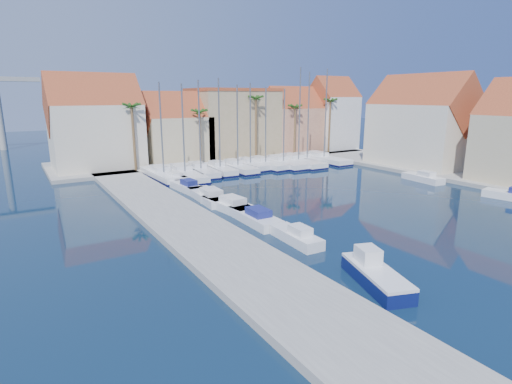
% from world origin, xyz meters
% --- Properties ---
extents(ground, '(260.00, 260.00, 0.00)m').
position_xyz_m(ground, '(0.00, 0.00, 0.00)').
color(ground, '#081A32').
rests_on(ground, ground).
extents(quay_west, '(6.00, 77.00, 0.50)m').
position_xyz_m(quay_west, '(-9.00, 13.50, 0.25)').
color(quay_west, gray).
rests_on(quay_west, ground).
extents(shore_north, '(54.00, 16.00, 0.50)m').
position_xyz_m(shore_north, '(10.00, 48.00, 0.25)').
color(shore_north, gray).
rests_on(shore_north, ground).
extents(shore_east, '(12.00, 60.00, 0.50)m').
position_xyz_m(shore_east, '(32.00, 15.00, 0.25)').
color(shore_east, gray).
rests_on(shore_east, ground).
extents(fishing_boat, '(3.49, 5.77, 1.92)m').
position_xyz_m(fishing_boat, '(-3.52, 0.25, 0.64)').
color(fishing_boat, '#0D1650').
rests_on(fishing_boat, ground).
extents(motorboat_west_0, '(1.84, 5.11, 1.40)m').
position_xyz_m(motorboat_west_0, '(-3.26, 8.10, 0.51)').
color(motorboat_west_0, white).
rests_on(motorboat_west_0, ground).
extents(motorboat_west_1, '(2.19, 6.45, 1.40)m').
position_xyz_m(motorboat_west_1, '(-3.38, 13.87, 0.51)').
color(motorboat_west_1, white).
rests_on(motorboat_west_1, ground).
extents(motorboat_west_2, '(2.96, 7.26, 1.40)m').
position_xyz_m(motorboat_west_2, '(-3.40, 18.64, 0.51)').
color(motorboat_west_2, white).
rests_on(motorboat_west_2, ground).
extents(motorboat_west_3, '(2.80, 7.48, 1.40)m').
position_xyz_m(motorboat_west_3, '(-3.60, 22.79, 0.51)').
color(motorboat_west_3, white).
rests_on(motorboat_west_3, ground).
extents(motorboat_west_4, '(2.23, 5.83, 1.40)m').
position_xyz_m(motorboat_west_4, '(-3.88, 28.20, 0.51)').
color(motorboat_west_4, white).
rests_on(motorboat_west_4, ground).
extents(motorboat_west_5, '(2.29, 6.22, 1.40)m').
position_xyz_m(motorboat_west_5, '(-3.51, 33.66, 0.51)').
color(motorboat_west_5, white).
rests_on(motorboat_west_5, ground).
extents(motorboat_east_1, '(2.33, 5.69, 1.40)m').
position_xyz_m(motorboat_east_1, '(23.99, 17.12, 0.51)').
color(motorboat_east_1, white).
rests_on(motorboat_east_1, ground).
extents(sailboat_0, '(3.11, 10.64, 12.44)m').
position_xyz_m(sailboat_0, '(-4.06, 36.40, 0.58)').
color(sailboat_0, white).
rests_on(sailboat_0, ground).
extents(sailboat_1, '(4.05, 12.23, 12.27)m').
position_xyz_m(sailboat_1, '(-1.36, 35.68, 0.56)').
color(sailboat_1, white).
rests_on(sailboat_1, ground).
extents(sailboat_2, '(3.26, 9.90, 12.79)m').
position_xyz_m(sailboat_2, '(1.36, 36.50, 0.59)').
color(sailboat_2, white).
rests_on(sailboat_2, ground).
extents(sailboat_3, '(2.79, 8.69, 13.08)m').
position_xyz_m(sailboat_3, '(4.17, 36.11, 0.62)').
color(sailboat_3, white).
rests_on(sailboat_3, ground).
extents(sailboat_4, '(2.49, 9.35, 12.26)m').
position_xyz_m(sailboat_4, '(6.96, 36.10, 0.59)').
color(sailboat_4, white).
rests_on(sailboat_4, ground).
extents(sailboat_5, '(2.82, 8.37, 12.55)m').
position_xyz_m(sailboat_5, '(9.54, 36.85, 0.62)').
color(sailboat_5, white).
rests_on(sailboat_5, ground).
extents(sailboat_6, '(3.33, 9.88, 11.95)m').
position_xyz_m(sailboat_6, '(11.92, 36.46, 0.58)').
color(sailboat_6, white).
rests_on(sailboat_6, ground).
extents(sailboat_7, '(2.84, 10.49, 11.77)m').
position_xyz_m(sailboat_7, '(14.84, 35.87, 0.57)').
color(sailboat_7, white).
rests_on(sailboat_7, ground).
extents(sailboat_8, '(3.28, 12.04, 14.96)m').
position_xyz_m(sailboat_8, '(17.77, 35.99, 0.59)').
color(sailboat_8, white).
rests_on(sailboat_8, ground).
extents(sailboat_9, '(2.36, 8.22, 14.35)m').
position_xyz_m(sailboat_9, '(20.12, 36.53, 0.66)').
color(sailboat_9, white).
rests_on(sailboat_9, ground).
extents(sailboat_10, '(3.08, 11.66, 14.89)m').
position_xyz_m(sailboat_10, '(23.10, 36.03, 0.59)').
color(sailboat_10, white).
rests_on(sailboat_10, ground).
extents(building_0, '(12.30, 9.00, 13.50)m').
position_xyz_m(building_0, '(-10.00, 47.00, 6.52)').
color(building_0, beige).
rests_on(building_0, shore_north).
extents(building_1, '(10.30, 8.00, 11.00)m').
position_xyz_m(building_1, '(2.00, 47.00, 5.30)').
color(building_1, '#C6B68B').
rests_on(building_1, shore_north).
extents(building_2, '(14.20, 10.20, 11.50)m').
position_xyz_m(building_2, '(13.00, 48.00, 6.26)').
color(building_2, tan).
rests_on(building_2, shore_north).
extents(building_3, '(10.30, 8.00, 12.00)m').
position_xyz_m(building_3, '(25.00, 47.00, 5.86)').
color(building_3, tan).
rests_on(building_3, shore_north).
extents(building_4, '(8.30, 8.00, 14.00)m').
position_xyz_m(building_4, '(34.00, 46.00, 6.97)').
color(building_4, silver).
rests_on(building_4, shore_north).
extents(building_6, '(9.00, 14.30, 13.50)m').
position_xyz_m(building_6, '(32.00, 24.00, 6.52)').
color(building_6, beige).
rests_on(building_6, shore_east).
extents(palm_0, '(2.60, 2.60, 10.15)m').
position_xyz_m(palm_0, '(-6.00, 42.00, 9.08)').
color(palm_0, brown).
rests_on(palm_0, shore_north).
extents(palm_1, '(2.60, 2.60, 9.15)m').
position_xyz_m(palm_1, '(4.00, 42.00, 8.14)').
color(palm_1, brown).
rests_on(palm_1, shore_north).
extents(palm_2, '(2.60, 2.60, 11.15)m').
position_xyz_m(palm_2, '(14.00, 42.00, 10.02)').
color(palm_2, brown).
rests_on(palm_2, shore_north).
extents(palm_3, '(2.60, 2.60, 9.65)m').
position_xyz_m(palm_3, '(22.00, 42.00, 8.61)').
color(palm_3, brown).
rests_on(palm_3, shore_north).
extents(palm_4, '(2.60, 2.60, 10.65)m').
position_xyz_m(palm_4, '(30.00, 42.00, 9.55)').
color(palm_4, brown).
rests_on(palm_4, shore_north).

